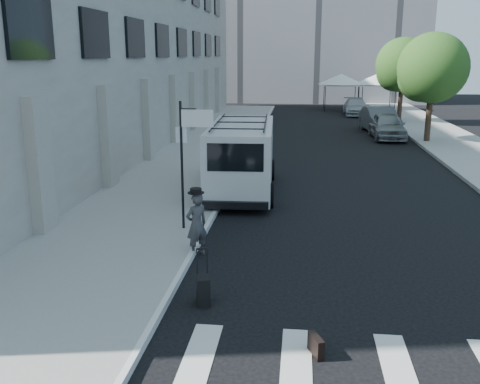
% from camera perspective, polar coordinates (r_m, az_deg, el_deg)
% --- Properties ---
extents(ground, '(120.00, 120.00, 0.00)m').
position_cam_1_polar(ground, '(11.74, 3.23, -9.86)').
color(ground, black).
rests_on(ground, ground).
extents(sidewalk_left, '(4.50, 48.00, 0.15)m').
position_cam_1_polar(sidewalk_left, '(27.53, -3.68, 4.48)').
color(sidewalk_left, gray).
rests_on(sidewalk_left, ground).
extents(sidewalk_right, '(4.00, 56.00, 0.15)m').
position_cam_1_polar(sidewalk_right, '(32.18, 21.70, 4.93)').
color(sidewalk_right, gray).
rests_on(sidewalk_right, ground).
extents(building_left, '(10.00, 44.00, 12.00)m').
position_cam_1_polar(building_left, '(31.14, -16.98, 16.01)').
color(building_left, gray).
rests_on(building_left, ground).
extents(sign_pole, '(1.03, 0.07, 3.50)m').
position_cam_1_polar(sign_pole, '(14.36, -5.37, 5.67)').
color(sign_pole, black).
rests_on(sign_pole, sidewalk_left).
extents(tree_near, '(3.80, 3.83, 6.03)m').
position_cam_1_polar(tree_near, '(31.62, 19.61, 12.09)').
color(tree_near, black).
rests_on(tree_near, ground).
extents(tree_far, '(3.80, 3.83, 6.03)m').
position_cam_1_polar(tree_far, '(40.45, 16.78, 12.65)').
color(tree_far, black).
rests_on(tree_far, ground).
extents(tent_left, '(4.00, 4.00, 3.20)m').
position_cam_1_polar(tent_left, '(48.85, 10.75, 11.72)').
color(tent_left, black).
rests_on(tent_left, ground).
extents(tent_right, '(4.00, 4.00, 3.20)m').
position_cam_1_polar(tent_right, '(49.68, 14.46, 11.57)').
color(tent_right, black).
rests_on(tent_right, ground).
extents(businessman, '(0.69, 0.68, 1.60)m').
position_cam_1_polar(businessman, '(13.12, -4.65, -3.50)').
color(businessman, '#3D3C3F').
rests_on(businessman, ground).
extents(briefcase, '(0.28, 0.45, 0.34)m').
position_cam_1_polar(briefcase, '(9.26, 8.10, -15.91)').
color(briefcase, black).
rests_on(briefcase, ground).
extents(suitcase, '(0.35, 0.45, 1.11)m').
position_cam_1_polar(suitcase, '(10.82, -3.95, -10.37)').
color(suitcase, black).
rests_on(suitcase, ground).
extents(cargo_van, '(2.55, 6.63, 2.45)m').
position_cam_1_polar(cargo_van, '(19.29, 0.21, 3.80)').
color(cargo_van, silver).
rests_on(cargo_van, ground).
extents(parked_car_a, '(1.85, 4.48, 1.52)m').
position_cam_1_polar(parked_car_a, '(32.78, 15.45, 6.80)').
color(parked_car_a, gray).
rests_on(parked_car_a, ground).
extents(parked_car_b, '(2.18, 5.09, 1.63)m').
position_cam_1_polar(parked_car_b, '(35.26, 14.69, 7.45)').
color(parked_car_b, '#4C4E53').
rests_on(parked_car_b, ground).
extents(parked_car_c, '(1.91, 4.60, 1.33)m').
position_cam_1_polar(parked_car_c, '(45.19, 12.25, 8.84)').
color(parked_car_c, '#ACAFB5').
rests_on(parked_car_c, ground).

